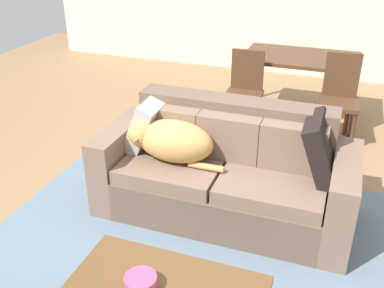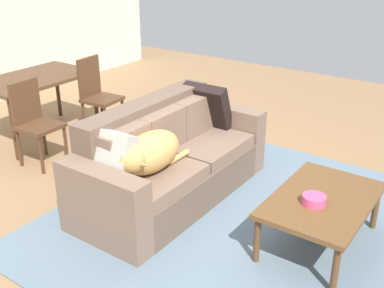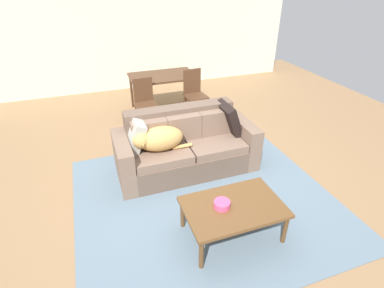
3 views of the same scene
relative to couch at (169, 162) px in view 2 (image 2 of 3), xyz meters
The scene contains 11 objects.
ground_plane 0.39m from the couch, 98.46° to the right, with size 10.00×10.00×0.00m, color #936E49.
area_rug 0.87m from the couch, 90.00° to the right, with size 3.25×2.97×0.01m, color slate.
couch is the anchor object (origin of this frame).
dog_on_left_cushion 0.53m from the couch, 163.73° to the right, with size 0.81×0.36×0.34m.
throw_pillow_by_left_arm 0.77m from the couch, behind, with size 0.14×0.43×0.43m, color #ACAA9C.
throw_pillow_by_right_arm 0.78m from the couch, ahead, with size 0.13×0.48×0.48m, color black.
coffee_table 1.45m from the couch, 87.59° to the right, with size 1.07×0.70×0.43m.
bowl_on_coffee_table 1.43m from the couch, 92.67° to the right, with size 0.18×0.18×0.07m, color #EA4C7F.
dining_table 2.25m from the couch, 83.17° to the left, with size 1.31×0.83×0.75m.
dining_chair_near_left 1.62m from the couch, 98.68° to the left, with size 0.42×0.42×0.90m.
dining_chair_near_right 1.86m from the couch, 65.89° to the left, with size 0.43×0.43×0.94m.
Camera 2 is at (-3.06, -2.26, 2.27)m, focal length 44.03 mm.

